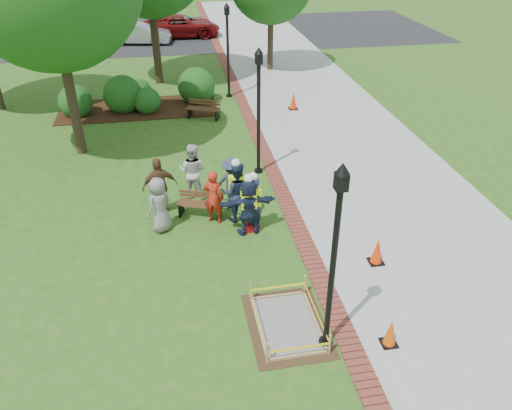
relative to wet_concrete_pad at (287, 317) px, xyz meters
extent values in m
plane|color=#285116|center=(-0.58, 2.34, -0.23)|extent=(100.00, 100.00, 0.00)
cube|color=#9E9E99|center=(4.42, 12.34, -0.22)|extent=(6.00, 60.00, 0.02)
cube|color=maroon|center=(1.17, 12.34, -0.22)|extent=(0.50, 60.00, 0.03)
cube|color=#381E0F|center=(-3.58, 14.34, -0.21)|extent=(7.00, 3.00, 0.05)
cube|color=black|center=(-0.58, 29.34, -0.23)|extent=(36.00, 12.00, 0.01)
cube|color=#47331E|center=(0.00, 0.00, -0.23)|extent=(1.73, 2.33, 0.01)
cube|color=gray|center=(0.00, 0.00, -0.21)|extent=(1.23, 1.82, 0.04)
cube|color=tan|center=(0.00, 0.00, -0.19)|extent=(1.35, 1.94, 0.08)
cube|color=tan|center=(0.00, 0.00, 0.04)|extent=(1.38, 1.97, 0.55)
cube|color=yellow|center=(0.00, 0.00, 0.07)|extent=(1.33, 1.92, 0.06)
cube|color=brown|center=(-1.53, 4.83, 0.18)|extent=(1.39, 0.82, 0.04)
cube|color=brown|center=(-1.46, 5.03, 0.38)|extent=(1.27, 0.48, 0.21)
cube|color=black|center=(-1.53, 4.83, -0.04)|extent=(1.29, 0.83, 0.39)
cube|color=brown|center=(-0.77, 12.69, 0.21)|extent=(1.48, 0.95, 0.04)
cube|color=brown|center=(-0.68, 12.90, 0.43)|extent=(1.33, 0.60, 0.23)
cube|color=black|center=(-0.77, 12.69, -0.02)|extent=(1.38, 0.95, 0.42)
cube|color=black|center=(1.99, -0.91, -0.21)|extent=(0.34, 0.34, 0.04)
cone|color=#DB4B06|center=(1.99, -0.91, 0.12)|extent=(0.27, 0.27, 0.63)
cube|color=black|center=(2.76, 1.79, -0.21)|extent=(0.38, 0.38, 0.05)
cone|color=#FB3307|center=(2.76, 1.79, 0.17)|extent=(0.30, 0.30, 0.70)
cube|color=black|center=(3.29, 13.10, -0.21)|extent=(0.40, 0.40, 0.05)
cone|color=#F43607|center=(3.29, 13.10, 0.18)|extent=(0.31, 0.31, 0.73)
cube|color=maroon|center=(-0.20, 3.81, -0.12)|extent=(0.44, 0.25, 0.22)
cylinder|color=black|center=(0.67, -0.66, 1.67)|extent=(0.12, 0.12, 3.80)
cube|color=black|center=(0.67, -0.66, 3.67)|extent=(0.22, 0.22, 0.32)
cone|color=black|center=(0.67, -0.66, 3.92)|extent=(0.28, 0.28, 0.22)
cylinder|color=black|center=(0.67, -0.66, -0.18)|extent=(0.28, 0.28, 0.10)
cylinder|color=black|center=(0.67, 7.34, 1.67)|extent=(0.12, 0.12, 3.80)
cube|color=black|center=(0.67, 7.34, 3.67)|extent=(0.22, 0.22, 0.32)
cone|color=black|center=(0.67, 7.34, 3.92)|extent=(0.28, 0.28, 0.22)
cylinder|color=black|center=(0.67, 7.34, -0.18)|extent=(0.28, 0.28, 0.10)
cylinder|color=black|center=(0.67, 15.34, 1.67)|extent=(0.12, 0.12, 3.80)
cube|color=black|center=(0.67, 15.34, 3.67)|extent=(0.22, 0.22, 0.32)
cone|color=black|center=(0.67, 15.34, 3.92)|extent=(0.28, 0.28, 0.22)
cylinder|color=black|center=(0.67, 15.34, -0.18)|extent=(0.28, 0.28, 0.10)
cylinder|color=#3D2D1E|center=(-5.54, 10.03, 2.26)|extent=(0.36, 0.36, 4.98)
cylinder|color=#3D2D1E|center=(-2.61, 18.12, 2.31)|extent=(0.38, 0.38, 5.09)
cylinder|color=#3D2D1E|center=(3.50, 19.48, 1.67)|extent=(0.31, 0.31, 3.81)
sphere|color=#194212|center=(-6.19, 14.00, -0.23)|extent=(1.46, 1.46, 1.46)
sphere|color=#194212|center=(-4.18, 14.28, -0.23)|extent=(1.71, 1.71, 1.71)
sphere|color=#194212|center=(-3.14, 13.88, -0.23)|extent=(1.19, 1.19, 1.19)
sphere|color=#194212|center=(-0.89, 14.93, -0.23)|extent=(1.72, 1.72, 1.72)
sphere|color=#194212|center=(-3.50, 15.52, -0.23)|extent=(1.08, 1.08, 1.08)
imported|color=gray|center=(-2.66, 4.30, 0.58)|extent=(0.61, 0.60, 1.64)
imported|color=red|center=(-1.14, 4.48, 0.58)|extent=(0.61, 0.52, 1.63)
imported|color=silver|center=(-1.63, 6.02, 0.66)|extent=(0.68, 0.58, 1.79)
imported|color=brown|center=(-2.64, 5.26, 0.65)|extent=(0.63, 0.48, 1.77)
imported|color=#2E3550|center=(-0.51, 5.19, 0.58)|extent=(0.61, 0.53, 1.63)
imported|color=#1A2C43|center=(-0.25, 3.74, 0.62)|extent=(0.57, 0.39, 1.70)
cube|color=#D2F314|center=(-0.25, 3.74, 0.86)|extent=(0.42, 0.26, 0.52)
sphere|color=white|center=(-0.25, 3.74, 1.49)|extent=(0.25, 0.25, 0.25)
imported|color=#1A1C43|center=(-0.10, 3.89, 0.59)|extent=(0.63, 0.56, 1.65)
cube|color=#D2F314|center=(-0.10, 3.89, 0.83)|extent=(0.42, 0.26, 0.52)
sphere|color=white|center=(-0.10, 3.89, 1.44)|extent=(0.25, 0.25, 0.25)
imported|color=#1A1D46|center=(-0.48, 4.47, 0.67)|extent=(0.60, 0.40, 1.82)
cube|color=#D2F314|center=(-0.48, 4.47, 0.93)|extent=(0.42, 0.26, 0.52)
sphere|color=white|center=(-0.48, 4.47, 1.61)|extent=(0.25, 0.25, 0.25)
imported|color=#2C2B2E|center=(-9.65, 27.35, -0.23)|extent=(2.40, 5.04, 1.61)
imported|color=#AAAAAF|center=(-3.77, 26.74, -0.23)|extent=(2.63, 4.66, 1.43)
imported|color=maroon|center=(-0.97, 28.33, -0.23)|extent=(2.21, 4.91, 1.59)
camera|label=1|loc=(-2.06, -7.79, 7.74)|focal=35.00mm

